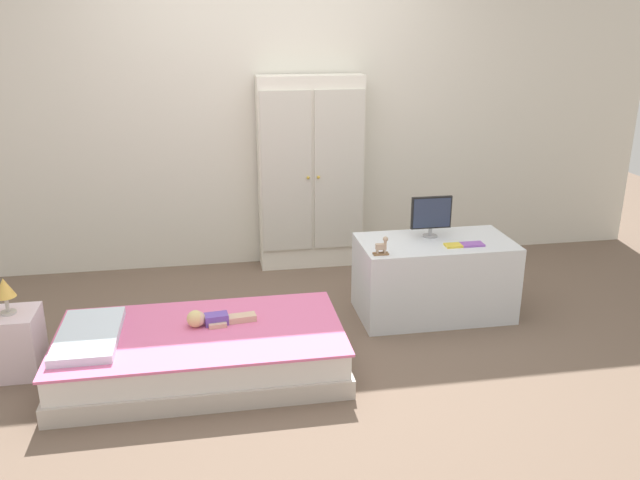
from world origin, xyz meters
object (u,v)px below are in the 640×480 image
at_px(book_purple, 472,244).
at_px(wardrobe, 311,174).
at_px(rocking_horse_toy, 382,246).
at_px(tv_monitor, 431,214).
at_px(nightstand, 14,344).
at_px(doll, 209,319).
at_px(table_lamp, 4,290).
at_px(bed, 202,352).
at_px(tv_stand, 434,278).
at_px(book_yellow, 454,245).

bearing_deg(book_purple, wardrobe, 125.83).
distance_m(wardrobe, rocking_horse_toy, 1.30).
bearing_deg(tv_monitor, nightstand, -170.30).
height_order(doll, table_lamp, table_lamp).
relative_size(doll, wardrobe, 0.26).
xyz_separation_m(doll, nightstand, (-1.08, 0.12, -0.12)).
relative_size(bed, tv_stand, 1.57).
xyz_separation_m(book_yellow, book_purple, (0.12, -0.00, 0.00)).
distance_m(doll, tv_stand, 1.57).
distance_m(nightstand, rocking_horse_toy, 2.20).
relative_size(rocking_horse_toy, book_yellow, 1.04).
relative_size(book_yellow, book_purple, 0.76).
xyz_separation_m(wardrobe, rocking_horse_toy, (0.24, -1.26, -0.18)).
bearing_deg(book_yellow, doll, -167.65).
xyz_separation_m(nightstand, rocking_horse_toy, (2.16, 0.16, 0.39)).
relative_size(nightstand, rocking_horse_toy, 3.14).
bearing_deg(tv_stand, wardrobe, 121.68).
bearing_deg(bed, doll, 54.34).
height_order(wardrobe, book_purple, wardrobe).
distance_m(bed, book_yellow, 1.72).
xyz_separation_m(bed, book_purple, (1.74, 0.41, 0.40)).
xyz_separation_m(nightstand, tv_monitor, (2.57, 0.44, 0.50)).
relative_size(table_lamp, tv_stand, 0.21).
xyz_separation_m(table_lamp, wardrobe, (1.92, 1.42, 0.25)).
height_order(tv_stand, book_purple, book_purple).
bearing_deg(wardrobe, doll, -118.42).
xyz_separation_m(tv_monitor, book_purple, (0.21, -0.21, -0.15)).
height_order(nightstand, wardrobe, wardrobe).
distance_m(bed, tv_stand, 1.64).
bearing_deg(book_yellow, nightstand, -175.12).
distance_m(rocking_horse_toy, book_yellow, 0.50).
distance_m(table_lamp, tv_stand, 2.62).
bearing_deg(tv_stand, book_purple, -31.17).
bearing_deg(bed, wardrobe, 61.26).
bearing_deg(book_purple, bed, -166.77).
distance_m(table_lamp, book_yellow, 2.67).
height_order(wardrobe, tv_monitor, wardrobe).
bearing_deg(nightstand, bed, -10.01).
relative_size(doll, rocking_horse_toy, 3.35).
bearing_deg(book_purple, rocking_horse_toy, -173.57).
height_order(wardrobe, book_yellow, wardrobe).
bearing_deg(tv_monitor, bed, -157.90).
xyz_separation_m(table_lamp, tv_monitor, (2.57, 0.44, 0.17)).
bearing_deg(tv_stand, nightstand, -172.33).
bearing_deg(book_purple, table_lamp, -175.34).
distance_m(nightstand, tv_monitor, 2.65).
height_order(nightstand, tv_stand, tv_stand).
bearing_deg(rocking_horse_toy, doll, -165.71).
xyz_separation_m(wardrobe, tv_stand, (0.66, -1.07, -0.50)).
bearing_deg(book_yellow, tv_monitor, 111.86).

